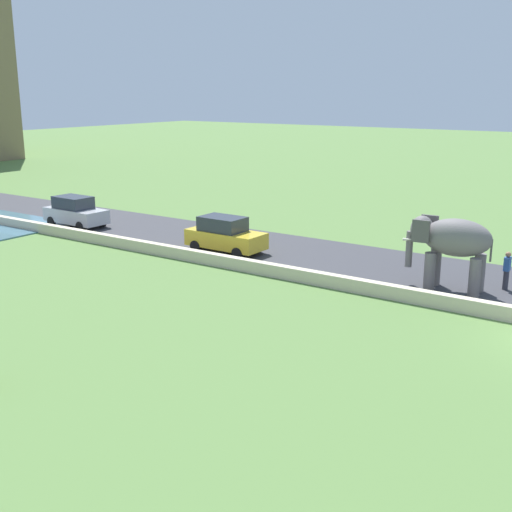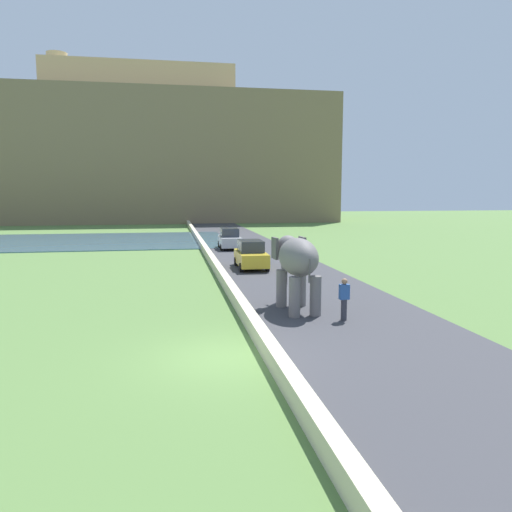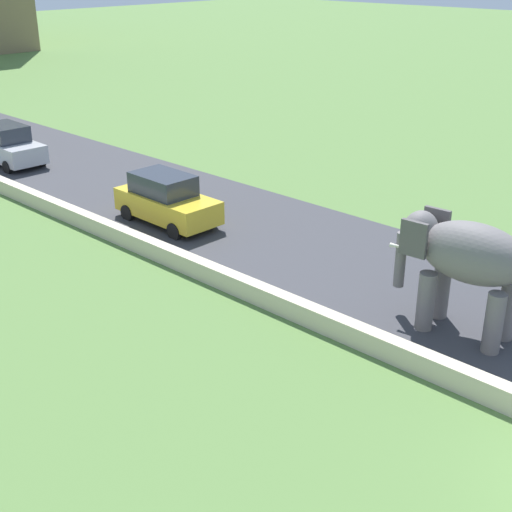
{
  "view_description": "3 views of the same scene",
  "coord_description": "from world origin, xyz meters",
  "views": [
    {
      "loc": [
        -21.41,
        -2.46,
        7.88
      ],
      "look_at": [
        -1.98,
        10.79,
        1.79
      ],
      "focal_mm": 45.12,
      "sensor_mm": 36.0,
      "label": 1
    },
    {
      "loc": [
        -1.54,
        -13.64,
        4.73
      ],
      "look_at": [
        2.34,
        8.33,
        1.86
      ],
      "focal_mm": 34.29,
      "sensor_mm": 36.0,
      "label": 2
    },
    {
      "loc": [
        -11.23,
        -1.8,
        8.79
      ],
      "look_at": [
        1.5,
        10.21,
        1.18
      ],
      "focal_mm": 48.83,
      "sensor_mm": 36.0,
      "label": 3
    }
  ],
  "objects": [
    {
      "name": "car_silver",
      "position": [
        3.43,
        27.4,
        0.9
      ],
      "size": [
        1.88,
        4.04,
        1.8
      ],
      "color": "#B7B7BC",
      "rests_on": "ground"
    },
    {
      "name": "road_surface",
      "position": [
        5.0,
        20.0,
        0.03
      ],
      "size": [
        7.0,
        120.0,
        0.06
      ],
      "primitive_type": "cube",
      "color": "#38383D",
      "rests_on": "ground"
    },
    {
      "name": "car_yellow",
      "position": [
        3.43,
        16.34,
        0.9
      ],
      "size": [
        1.84,
        4.02,
        1.8
      ],
      "color": "gold",
      "rests_on": "ground"
    },
    {
      "name": "elephant",
      "position": [
        3.41,
        5.11,
        2.04
      ],
      "size": [
        1.56,
        3.5,
        2.99
      ],
      "color": "slate",
      "rests_on": "ground"
    },
    {
      "name": "barrier_wall",
      "position": [
        1.2,
        18.0,
        0.28
      ],
      "size": [
        0.4,
        110.0,
        0.56
      ],
      "primitive_type": "cube",
      "color": "beige",
      "rests_on": "ground"
    }
  ]
}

